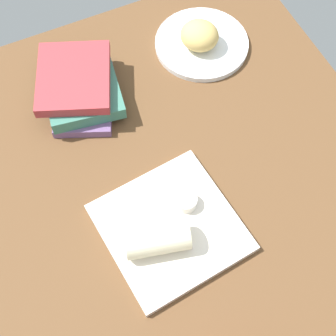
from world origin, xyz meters
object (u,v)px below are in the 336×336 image
object	(u,v)px
scone_pastry	(200,35)
breakfast_wrap	(157,239)
book_stack	(80,87)
square_plate	(170,228)
round_plate	(202,44)
sauce_cup	(186,201)

from	to	relation	value
scone_pastry	breakfast_wrap	xyz separation A→B (cm)	(41.05, -29.18, -0.04)
scone_pastry	book_stack	bearing A→B (deg)	-86.34
book_stack	square_plate	bearing A→B (deg)	7.36
round_plate	scone_pastry	world-z (taller)	scone_pastry
breakfast_wrap	scone_pastry	bearing A→B (deg)	-21.30
round_plate	book_stack	world-z (taller)	book_stack
round_plate	breakfast_wrap	world-z (taller)	breakfast_wrap
sauce_cup	book_stack	bearing A→B (deg)	-164.34
round_plate	square_plate	size ratio (longest dim) A/B	0.89
square_plate	sauce_cup	size ratio (longest dim) A/B	5.61
breakfast_wrap	sauce_cup	bearing A→B (deg)	-43.78
sauce_cup	breakfast_wrap	distance (cm)	10.18
square_plate	sauce_cup	world-z (taller)	sauce_cup
sauce_cup	book_stack	distance (cm)	35.11
round_plate	book_stack	distance (cm)	31.54
scone_pastry	book_stack	distance (cm)	30.22
round_plate	square_plate	world-z (taller)	square_plate
square_plate	book_stack	world-z (taller)	book_stack
sauce_cup	scone_pastry	bearing A→B (deg)	149.93
scone_pastry	breakfast_wrap	size ratio (longest dim) A/B	0.75
round_plate	sauce_cup	bearing A→B (deg)	-30.96
square_plate	scone_pastry	bearing A→B (deg)	146.71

